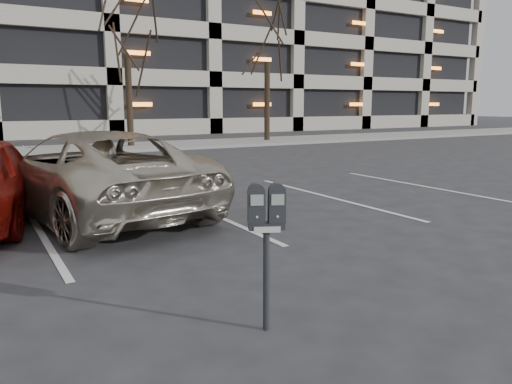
{
  "coord_description": "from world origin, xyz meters",
  "views": [
    {
      "loc": [
        -2.24,
        -5.77,
        1.92
      ],
      "look_at": [
        0.0,
        -1.9,
        1.13
      ],
      "focal_mm": 35.0,
      "sensor_mm": 36.0,
      "label": 1
    }
  ],
  "objects_px": {
    "parking_meter": "(267,221)",
    "tree_c": "(125,0)",
    "tree_d": "(267,11)",
    "suv_silver": "(93,173)"
  },
  "relations": [
    {
      "from": "tree_d",
      "to": "suv_silver",
      "type": "distance_m",
      "value": 18.18
    },
    {
      "from": "tree_c",
      "to": "parking_meter",
      "type": "xyz_separation_m",
      "value": [
        -4.15,
        -18.33,
        -5.24
      ]
    },
    {
      "from": "tree_d",
      "to": "parking_meter",
      "type": "bearing_deg",
      "value": -121.3
    },
    {
      "from": "suv_silver",
      "to": "tree_c",
      "type": "bearing_deg",
      "value": -119.47
    },
    {
      "from": "tree_d",
      "to": "suv_silver",
      "type": "xyz_separation_m",
      "value": [
        -11.41,
        -12.98,
        -5.64
      ]
    },
    {
      "from": "tree_c",
      "to": "suv_silver",
      "type": "relative_size",
      "value": 1.51
    },
    {
      "from": "tree_c",
      "to": "parking_meter",
      "type": "distance_m",
      "value": 19.51
    },
    {
      "from": "tree_d",
      "to": "suv_silver",
      "type": "height_order",
      "value": "tree_d"
    },
    {
      "from": "parking_meter",
      "to": "tree_c",
      "type": "bearing_deg",
      "value": 101.39
    },
    {
      "from": "parking_meter",
      "to": "suv_silver",
      "type": "bearing_deg",
      "value": 116.96
    }
  ]
}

